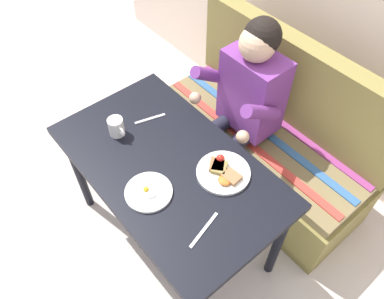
{
  "coord_description": "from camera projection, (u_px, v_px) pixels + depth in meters",
  "views": [
    {
      "loc": [
        0.94,
        -0.64,
        2.21
      ],
      "look_at": [
        0.0,
        0.15,
        0.72
      ],
      "focal_mm": 35.75,
      "sensor_mm": 36.0,
      "label": 1
    }
  ],
  "objects": [
    {
      "name": "ground_plane",
      "position": [
        174.0,
        233.0,
        2.42
      ],
      "size": [
        8.0,
        8.0,
        0.0
      ],
      "primitive_type": "plane",
      "color": "beige"
    },
    {
      "name": "table",
      "position": [
        169.0,
        173.0,
        1.92
      ],
      "size": [
        1.2,
        0.7,
        0.73
      ],
      "color": "black",
      "rests_on": "ground"
    },
    {
      "name": "couch",
      "position": [
        265.0,
        141.0,
        2.48
      ],
      "size": [
        1.44,
        0.56,
        1.0
      ],
      "color": "olive",
      "rests_on": "ground"
    },
    {
      "name": "person",
      "position": [
        243.0,
        100.0,
        2.13
      ],
      "size": [
        0.45,
        0.61,
        1.21
      ],
      "color": "#713385",
      "rests_on": "ground"
    },
    {
      "name": "plate_breakfast",
      "position": [
        223.0,
        172.0,
        1.81
      ],
      "size": [
        0.26,
        0.26,
        0.05
      ],
      "color": "white",
      "rests_on": "table"
    },
    {
      "name": "plate_eggs",
      "position": [
        149.0,
        192.0,
        1.74
      ],
      "size": [
        0.22,
        0.22,
        0.04
      ],
      "color": "white",
      "rests_on": "table"
    },
    {
      "name": "coffee_mug",
      "position": [
        116.0,
        127.0,
        1.94
      ],
      "size": [
        0.12,
        0.08,
        0.1
      ],
      "color": "white",
      "rests_on": "table"
    },
    {
      "name": "fork",
      "position": [
        150.0,
        119.0,
        2.05
      ],
      "size": [
        0.06,
        0.17,
        0.0
      ],
      "primitive_type": "cube",
      "rotation": [
        0.0,
        0.0,
        -0.29
      ],
      "color": "silver",
      "rests_on": "table"
    },
    {
      "name": "knife",
      "position": [
        204.0,
        230.0,
        1.63
      ],
      "size": [
        0.06,
        0.2,
        0.0
      ],
      "primitive_type": "cube",
      "rotation": [
        0.0,
        0.0,
        0.25
      ],
      "color": "silver",
      "rests_on": "table"
    }
  ]
}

